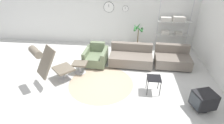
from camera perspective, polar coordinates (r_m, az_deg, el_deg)
The scene contains 12 objects.
ground_plane at distance 5.64m, azimuth -1.89°, elevation -5.49°, with size 12.00×12.00×0.00m, color silver.
wall_back at distance 7.79m, azimuth 0.97°, elevation 15.70°, with size 12.00×0.09×2.80m.
round_rug at distance 5.45m, azimuth -3.61°, elevation -6.91°, with size 2.00×2.00×0.01m.
lounge_chair at distance 5.36m, azimuth -19.85°, elevation -0.03°, with size 1.15×1.15×1.27m.
ottoman at distance 5.91m, azimuth -10.45°, elevation -1.09°, with size 0.47×0.40×0.38m.
armchair_red at distance 6.39m, azimuth -5.25°, elevation 1.65°, with size 0.82×0.93×0.72m.
couch_low at distance 6.40m, azimuth 6.19°, elevation 1.52°, with size 1.55×0.95×0.70m.
couch_second at distance 6.62m, azimuth 19.04°, elevation 0.98°, with size 1.25×0.94×0.70m.
side_table at distance 5.00m, azimuth 13.52°, elevation -5.65°, with size 0.38×0.38×0.48m.
crt_television at distance 4.96m, azimuth 27.69°, elevation -11.07°, with size 0.62×0.57×0.50m.
potted_plant at distance 7.63m, azimuth 8.35°, elevation 7.17°, with size 0.47×0.46×1.14m.
shelf_unit at distance 7.74m, azimuth 19.20°, elevation 11.36°, with size 1.33×0.28×2.04m.
Camera 1 is at (0.68, -4.60, 3.20)m, focal length 28.00 mm.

